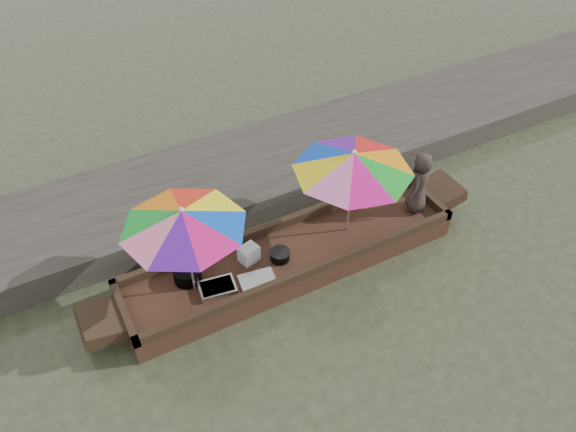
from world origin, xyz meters
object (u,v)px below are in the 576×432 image
cooking_pot (187,274)px  tray_crayfish (217,288)px  umbrella_stern (350,192)px  charcoal_grill (280,256)px  vendor (420,182)px  umbrella_bow (188,251)px  tray_scallop (258,281)px  supply_bag (249,254)px  boat_hull (291,259)px

cooking_pot → tray_crayfish: bearing=-52.7°
umbrella_stern → cooking_pot: bearing=175.4°
cooking_pot → charcoal_grill: 1.40m
vendor → cooking_pot: bearing=-39.9°
umbrella_bow → tray_scallop: bearing=-20.8°
cooking_pot → tray_crayfish: cooking_pot is taller
charcoal_grill → umbrella_stern: 1.43m
charcoal_grill → umbrella_bow: 1.53m
tray_crayfish → supply_bag: 0.73m
vendor → charcoal_grill: bearing=-36.1°
tray_scallop → supply_bag: (0.09, 0.46, 0.10)m
tray_scallop → umbrella_bow: (-0.85, 0.32, 0.74)m
cooking_pot → tray_crayfish: 0.50m
supply_bag → vendor: vendor is taller
tray_scallop → umbrella_stern: bearing=10.5°
supply_bag → umbrella_bow: bearing=-171.6°
cooking_pot → umbrella_bow: (0.02, -0.21, 0.67)m
tray_crayfish → cooking_pot: bearing=127.3°
charcoal_grill → supply_bag: bearing=154.6°
vendor → umbrella_stern: umbrella_stern is taller
cooking_pot → charcoal_grill: cooking_pot is taller
boat_hull → cooking_pot: (-1.60, 0.21, 0.28)m
tray_scallop → vendor: vendor is taller
vendor → boat_hull: bearing=-37.7°
cooking_pot → charcoal_grill: bearing=-11.1°
cooking_pot → umbrella_stern: bearing=-4.6°
tray_crayfish → umbrella_bow: umbrella_bow is taller
tray_crayfish → supply_bag: bearing=26.2°
tray_scallop → vendor: 3.08m
tray_scallop → vendor: bearing=4.4°
tray_scallop → supply_bag: bearing=79.6°
supply_bag → tray_scallop: bearing=-100.4°
tray_scallop → supply_bag: size_ratio=1.86×
tray_crayfish → charcoal_grill: bearing=6.5°
tray_scallop → umbrella_bow: umbrella_bow is taller
vendor → supply_bag: bearing=-39.9°
tray_crayfish → charcoal_grill: charcoal_grill is taller
tray_scallop → charcoal_grill: size_ratio=1.77×
tray_scallop → cooking_pot: bearing=148.5°
supply_bag → tray_crayfish: bearing=-153.8°
umbrella_bow → umbrella_stern: same height
boat_hull → charcoal_grill: size_ratio=18.05×
umbrella_bow → cooking_pot: bearing=95.2°
supply_bag → umbrella_bow: umbrella_bow is taller
tray_scallop → umbrella_bow: size_ratio=0.31×
vendor → umbrella_bow: size_ratio=0.65×
tray_crayfish → vendor: 3.63m
tray_scallop → umbrella_stern: umbrella_stern is taller
tray_crayfish → tray_scallop: size_ratio=1.00×
umbrella_stern → vendor: bearing=-4.0°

